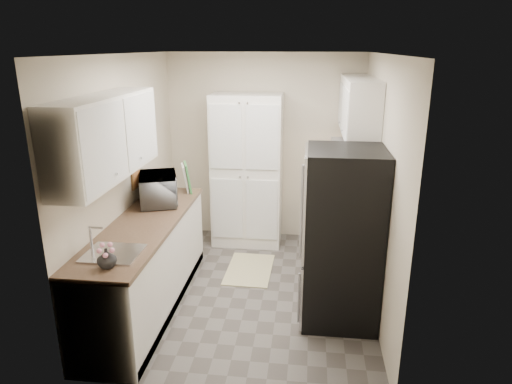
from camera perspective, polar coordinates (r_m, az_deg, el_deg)
ground at (r=5.16m, az=-0.82°, el=-12.07°), size 3.20×3.20×0.00m
room_shell at (r=4.57m, az=-1.15°, el=5.86°), size 2.64×3.24×2.52m
pantry_cabinet at (r=6.02m, az=-1.11°, el=2.66°), size 0.90×0.55×2.00m
base_cabinet_left at (r=4.81m, az=-13.47°, el=-9.05°), size 0.60×2.30×0.88m
countertop_left at (r=4.62m, az=-13.87°, el=-3.94°), size 0.63×2.33×0.04m
base_cabinet_right at (r=6.03m, az=10.05°, el=-3.18°), size 0.60×0.80×0.88m
countertop_right at (r=5.88m, az=10.29°, el=1.01°), size 0.63×0.83×0.04m
electric_range at (r=5.27m, az=10.34°, el=-5.88°), size 0.71×0.78×1.13m
refrigerator at (r=4.39m, az=10.73°, el=-5.60°), size 0.70×0.72×1.70m
microwave at (r=5.10m, az=-12.08°, el=0.37°), size 0.56×0.67×0.32m
wine_bottle at (r=5.45m, az=-11.92°, el=1.25°), size 0.07×0.07×0.27m
flower_vase at (r=3.76m, az=-18.16°, el=-7.87°), size 0.20×0.20×0.16m
cutting_board at (r=5.44m, az=-8.51°, el=1.83°), size 0.11×0.27×0.34m
toaster_oven at (r=5.93m, az=9.99°, el=2.58°), size 0.33×0.42×0.24m
fruit_basket at (r=5.90m, az=10.23°, el=4.29°), size 0.36×0.36×0.12m
kitchen_mat at (r=5.57m, az=-0.82°, el=-9.64°), size 0.54×0.85×0.01m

